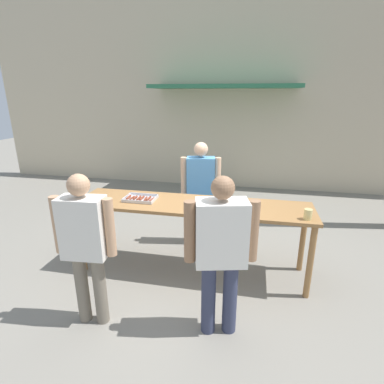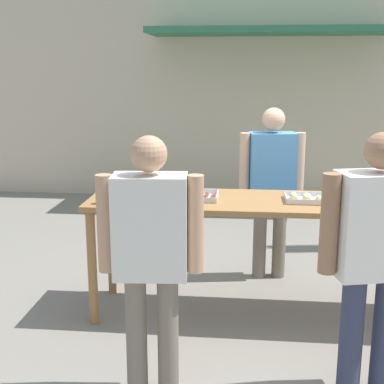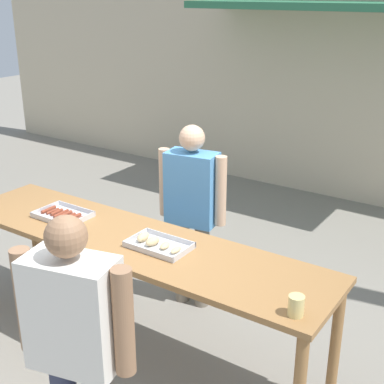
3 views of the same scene
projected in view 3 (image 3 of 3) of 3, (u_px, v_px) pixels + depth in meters
name	position (u px, v px, depth m)	size (l,w,h in m)	color
ground_plane	(137.00, 351.00, 4.06)	(24.00, 24.00, 0.00)	gray
building_facade_back	(344.00, 17.00, 6.34)	(12.00, 1.11, 4.50)	beige
serving_table	(132.00, 252.00, 3.76)	(2.95, 0.71, 0.94)	olive
food_tray_sausages	(63.00, 215.00, 4.07)	(0.40, 0.29, 0.04)	silver
food_tray_buns	(157.00, 244.00, 3.60)	(0.42, 0.27, 0.06)	silver
beer_cup	(296.00, 306.00, 2.83)	(0.09, 0.09, 0.12)	#DBC67A
person_server_behind_table	(192.00, 202.00, 4.36)	(0.59, 0.29, 1.59)	#756B5B
person_customer_with_cup	(75.00, 336.00, 2.70)	(0.65, 0.35, 1.59)	#333851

